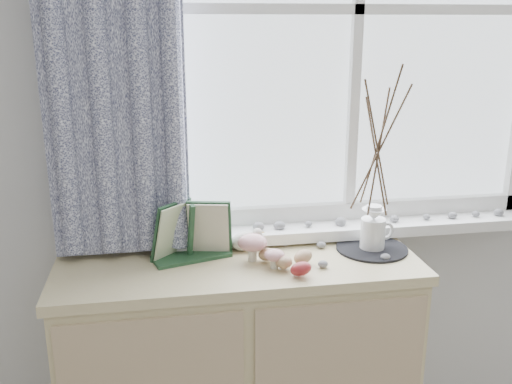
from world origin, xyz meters
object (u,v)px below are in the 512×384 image
Objects in this scene: sideboard at (240,373)px; toadstool_cluster at (258,246)px; botanical_book at (191,232)px; twig_pitcher at (378,145)px.

toadstool_cluster is at bearing -16.69° from sideboard.
twig_pitcher reaches higher than botanical_book.
twig_pitcher is (0.62, -0.00, 0.27)m from botanical_book.
botanical_book is at bearing 168.93° from toadstool_cluster.
twig_pitcher reaches higher than sideboard.
sideboard is 7.87× the size of toadstool_cluster.
toadstool_cluster is 0.52m from twig_pitcher.
sideboard is 0.92m from twig_pitcher.
botanical_book is at bearing 164.25° from twig_pitcher.
botanical_book is 0.68m from twig_pitcher.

